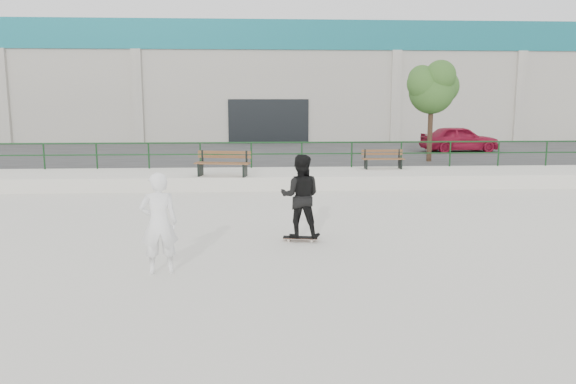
{
  "coord_description": "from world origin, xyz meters",
  "views": [
    {
      "loc": [
        -0.84,
        -11.31,
        3.17
      ],
      "look_at": [
        -0.06,
        2.0,
        0.97
      ],
      "focal_mm": 35.0,
      "sensor_mm": 36.0,
      "label": 1
    }
  ],
  "objects": [
    {
      "name": "parking_strip",
      "position": [
        0.0,
        18.0,
        0.25
      ],
      "size": [
        60.0,
        14.0,
        0.5
      ],
      "primitive_type": "cube",
      "color": "#303030",
      "rests_on": "ground"
    },
    {
      "name": "tree",
      "position": [
        6.8,
        12.79,
        3.74
      ],
      "size": [
        2.43,
        2.16,
        4.32
      ],
      "color": "#443022",
      "rests_on": "parking_strip"
    },
    {
      "name": "red_car",
      "position": [
        9.72,
        17.19,
        1.17
      ],
      "size": [
        4.03,
        1.83,
        1.34
      ],
      "primitive_type": "imported",
      "rotation": [
        0.0,
        0.0,
        1.63
      ],
      "color": "maroon",
      "rests_on": "parking_strip"
    },
    {
      "name": "railing",
      "position": [
        -0.0,
        10.8,
        1.24
      ],
      "size": [
        28.0,
        0.06,
        1.03
      ],
      "color": "#163D1B",
      "rests_on": "ledge"
    },
    {
      "name": "ground",
      "position": [
        0.0,
        0.0,
        0.0
      ],
      "size": [
        120.0,
        120.0,
        0.0
      ],
      "primitive_type": "plane",
      "color": "silver",
      "rests_on": "ground"
    },
    {
      "name": "commercial_building",
      "position": [
        -0.0,
        31.99,
        4.58
      ],
      "size": [
        44.2,
        16.33,
        8.0
      ],
      "color": "beige",
      "rests_on": "ground"
    },
    {
      "name": "bench_right",
      "position": [
        4.14,
        10.26,
        0.87
      ],
      "size": [
        1.63,
        0.5,
        0.75
      ],
      "rotation": [
        0.0,
        0.0,
        -0.01
      ],
      "color": "brown",
      "rests_on": "ledge"
    },
    {
      "name": "seated_skater",
      "position": [
        -2.61,
        -1.18,
        0.94
      ],
      "size": [
        0.76,
        0.58,
        1.88
      ],
      "primitive_type": "imported",
      "rotation": [
        0.0,
        0.0,
        3.34
      ],
      "color": "white",
      "rests_on": "ground"
    },
    {
      "name": "skateboard",
      "position": [
        0.16,
        1.03,
        0.07
      ],
      "size": [
        0.8,
        0.31,
        0.09
      ],
      "rotation": [
        0.0,
        0.0,
        -0.15
      ],
      "color": "black",
      "rests_on": "ground"
    },
    {
      "name": "ledge",
      "position": [
        0.0,
        9.5,
        0.25
      ],
      "size": [
        30.0,
        3.0,
        0.5
      ],
      "primitive_type": "cube",
      "color": "silver",
      "rests_on": "ground"
    },
    {
      "name": "bench_left",
      "position": [
        -1.98,
        8.47,
        0.94
      ],
      "size": [
        2.01,
        0.94,
        0.89
      ],
      "rotation": [
        0.0,
        0.0,
        -0.21
      ],
      "color": "brown",
      "rests_on": "ledge"
    },
    {
      "name": "standing_skater",
      "position": [
        0.16,
        1.03,
        1.03
      ],
      "size": [
        1.01,
        0.84,
        1.88
      ],
      "primitive_type": "imported",
      "rotation": [
        0.0,
        0.0,
        2.99
      ],
      "color": "black",
      "rests_on": "skateboard"
    }
  ]
}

